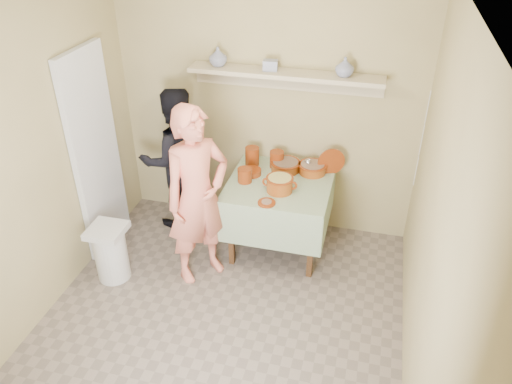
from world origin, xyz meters
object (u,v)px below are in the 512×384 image
(person_cook, at_px, (198,197))
(cazuela_rice, at_px, (280,183))
(person_helper, at_px, (176,159))
(trash_bin, at_px, (111,252))
(serving_table, at_px, (280,192))

(person_cook, relative_size, cazuela_rice, 5.12)
(person_helper, bearing_deg, trash_bin, 38.83)
(person_helper, xyz_separation_m, serving_table, (1.13, -0.17, -0.12))
(person_helper, distance_m, cazuela_rice, 1.20)
(cazuela_rice, bearing_deg, person_cook, -147.68)
(serving_table, relative_size, trash_bin, 1.74)
(person_cook, bearing_deg, cazuela_rice, -17.12)
(person_helper, bearing_deg, cazuela_rice, 128.14)
(person_cook, bearing_deg, serving_table, -6.58)
(serving_table, height_order, cazuela_rice, cazuela_rice)
(person_helper, relative_size, trash_bin, 2.73)
(cazuela_rice, bearing_deg, person_helper, 163.94)
(person_cook, distance_m, cazuela_rice, 0.76)
(trash_bin, bearing_deg, serving_table, 30.95)
(person_cook, height_order, person_helper, person_cook)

